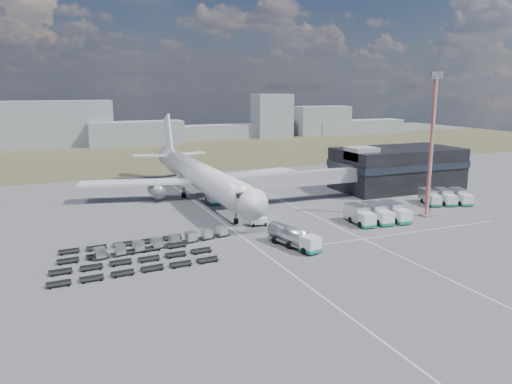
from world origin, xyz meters
name	(u,v)px	position (x,y,z in m)	size (l,w,h in m)	color
ground	(255,237)	(0.00, 0.00, 0.00)	(420.00, 420.00, 0.00)	#565659
grass_strip	(139,155)	(0.00, 110.00, 0.01)	(420.00, 90.00, 0.01)	brown
lane_markings	(299,226)	(9.77, 3.00, 0.01)	(47.12, 110.00, 0.01)	silver
terminal	(397,167)	(47.77, 23.96, 5.25)	(30.40, 16.40, 11.00)	black
jet_bridge	(286,180)	(15.90, 20.42, 5.05)	(30.30, 3.80, 7.05)	#939399
airliner	(199,175)	(0.00, 32.38, 5.29)	(51.59, 64.53, 17.62)	white
skyline	(98,127)	(-9.50, 151.45, 7.78)	(294.31, 25.98, 25.90)	gray
fuel_tanker	(294,237)	(3.44, -7.31, 1.62)	(5.07, 10.34, 3.24)	white
pushback_tug	(258,222)	(3.30, 6.30, 0.71)	(3.13, 1.76, 1.43)	white
catering_truck	(213,197)	(1.25, 26.57, 1.36)	(3.03, 6.03, 2.66)	white
service_trucks_near	(377,213)	(24.48, -0.17, 1.66)	(10.62, 8.35, 3.06)	white
service_trucks_far	(445,197)	(46.93, 6.41, 1.53)	(11.01, 9.59, 2.82)	white
uld_row	(165,241)	(-15.03, 0.57, 0.92)	(22.69, 5.66, 1.54)	black
baggage_dollies	(128,257)	(-21.32, -2.97, 0.36)	(24.31, 15.38, 0.72)	black
floodlight_mast	(431,146)	(36.03, -0.26, 13.69)	(2.56, 2.11, 27.32)	#AC261B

